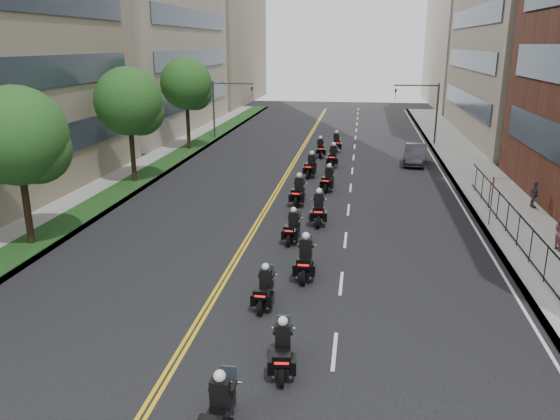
{
  "coord_description": "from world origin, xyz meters",
  "views": [
    {
      "loc": [
        3.71,
        -9.81,
        9.04
      ],
      "look_at": [
        0.21,
        13.73,
        1.76
      ],
      "focal_mm": 35.0,
      "sensor_mm": 36.0,
      "label": 1
    }
  ],
  "objects_px": {
    "motorcycle_4": "(293,228)",
    "parked_sedan": "(416,154)",
    "motorcycle_10": "(320,149)",
    "motorcycle_11": "(336,143)",
    "motorcycle_8": "(311,167)",
    "motorcycle_5": "(319,210)",
    "motorcycle_7": "(329,180)",
    "motorcycle_1": "(283,351)",
    "motorcycle_6": "(299,192)",
    "motorcycle_9": "(333,157)",
    "pedestrian_c": "(534,194)",
    "motorcycle_2": "(265,290)",
    "motorcycle_3": "(305,260)",
    "motorcycle_0": "(219,413)"
  },
  "relations": [
    {
      "from": "motorcycle_0",
      "to": "motorcycle_10",
      "type": "bearing_deg",
      "value": 91.76
    },
    {
      "from": "pedestrian_c",
      "to": "motorcycle_5",
      "type": "bearing_deg",
      "value": 103.21
    },
    {
      "from": "motorcycle_10",
      "to": "motorcycle_11",
      "type": "xyz_separation_m",
      "value": [
        1.18,
        2.82,
        0.02
      ]
    },
    {
      "from": "motorcycle_6",
      "to": "motorcycle_11",
      "type": "relative_size",
      "value": 1.03
    },
    {
      "from": "motorcycle_1",
      "to": "parked_sedan",
      "type": "relative_size",
      "value": 0.49
    },
    {
      "from": "motorcycle_11",
      "to": "pedestrian_c",
      "type": "bearing_deg",
      "value": -58.6
    },
    {
      "from": "motorcycle_3",
      "to": "motorcycle_9",
      "type": "bearing_deg",
      "value": 88.38
    },
    {
      "from": "motorcycle_10",
      "to": "parked_sedan",
      "type": "relative_size",
      "value": 0.52
    },
    {
      "from": "motorcycle_3",
      "to": "motorcycle_8",
      "type": "xyz_separation_m",
      "value": [
        -1.37,
        17.33,
        -0.01
      ]
    },
    {
      "from": "motorcycle_8",
      "to": "parked_sedan",
      "type": "xyz_separation_m",
      "value": [
        7.65,
        5.39,
        0.04
      ]
    },
    {
      "from": "motorcycle_6",
      "to": "motorcycle_4",
      "type": "bearing_deg",
      "value": -82.99
    },
    {
      "from": "motorcycle_4",
      "to": "motorcycle_10",
      "type": "bearing_deg",
      "value": 95.93
    },
    {
      "from": "motorcycle_5",
      "to": "motorcycle_6",
      "type": "xyz_separation_m",
      "value": [
        -1.43,
        3.33,
        -0.0
      ]
    },
    {
      "from": "motorcycle_0",
      "to": "motorcycle_4",
      "type": "relative_size",
      "value": 1.05
    },
    {
      "from": "motorcycle_11",
      "to": "motorcycle_5",
      "type": "bearing_deg",
      "value": -94.83
    },
    {
      "from": "motorcycle_1",
      "to": "motorcycle_7",
      "type": "height_order",
      "value": "motorcycle_7"
    },
    {
      "from": "motorcycle_7",
      "to": "pedestrian_c",
      "type": "relative_size",
      "value": 1.55
    },
    {
      "from": "motorcycle_5",
      "to": "motorcycle_11",
      "type": "relative_size",
      "value": 1.03
    },
    {
      "from": "motorcycle_4",
      "to": "parked_sedan",
      "type": "distance_m",
      "value": 20.07
    },
    {
      "from": "motorcycle_7",
      "to": "motorcycle_9",
      "type": "bearing_deg",
      "value": 98.77
    },
    {
      "from": "motorcycle_1",
      "to": "motorcycle_8",
      "type": "bearing_deg",
      "value": 87.03
    },
    {
      "from": "motorcycle_2",
      "to": "motorcycle_5",
      "type": "xyz_separation_m",
      "value": [
        1.14,
        9.67,
        0.11
      ]
    },
    {
      "from": "motorcycle_2",
      "to": "motorcycle_9",
      "type": "height_order",
      "value": "motorcycle_9"
    },
    {
      "from": "motorcycle_5",
      "to": "pedestrian_c",
      "type": "height_order",
      "value": "motorcycle_5"
    },
    {
      "from": "motorcycle_0",
      "to": "motorcycle_2",
      "type": "height_order",
      "value": "motorcycle_0"
    },
    {
      "from": "motorcycle_11",
      "to": "motorcycle_7",
      "type": "bearing_deg",
      "value": -94.33
    },
    {
      "from": "motorcycle_5",
      "to": "motorcycle_8",
      "type": "distance_m",
      "value": 10.52
    },
    {
      "from": "motorcycle_0",
      "to": "motorcycle_2",
      "type": "relative_size",
      "value": 1.09
    },
    {
      "from": "pedestrian_c",
      "to": "motorcycle_11",
      "type": "bearing_deg",
      "value": 30.17
    },
    {
      "from": "motorcycle_6",
      "to": "motorcycle_3",
      "type": "bearing_deg",
      "value": -79.01
    },
    {
      "from": "motorcycle_4",
      "to": "motorcycle_7",
      "type": "xyz_separation_m",
      "value": [
        1.08,
        9.64,
        0.03
      ]
    },
    {
      "from": "motorcycle_7",
      "to": "motorcycle_8",
      "type": "xyz_separation_m",
      "value": [
        -1.45,
        3.68,
        0.03
      ]
    },
    {
      "from": "motorcycle_1",
      "to": "motorcycle_11",
      "type": "distance_m",
      "value": 33.84
    },
    {
      "from": "motorcycle_4",
      "to": "motorcycle_11",
      "type": "distance_m",
      "value": 23.15
    },
    {
      "from": "pedestrian_c",
      "to": "motorcycle_4",
      "type": "bearing_deg",
      "value": 112.61
    },
    {
      "from": "motorcycle_4",
      "to": "motorcycle_5",
      "type": "xyz_separation_m",
      "value": [
        0.99,
        2.88,
        0.08
      ]
    },
    {
      "from": "motorcycle_7",
      "to": "motorcycle_11",
      "type": "height_order",
      "value": "motorcycle_11"
    },
    {
      "from": "motorcycle_4",
      "to": "motorcycle_6",
      "type": "bearing_deg",
      "value": 99.26
    },
    {
      "from": "motorcycle_5",
      "to": "motorcycle_7",
      "type": "height_order",
      "value": "motorcycle_5"
    },
    {
      "from": "motorcycle_4",
      "to": "parked_sedan",
      "type": "height_order",
      "value": "motorcycle_4"
    },
    {
      "from": "motorcycle_5",
      "to": "motorcycle_7",
      "type": "distance_m",
      "value": 6.76
    },
    {
      "from": "motorcycle_8",
      "to": "motorcycle_11",
      "type": "height_order",
      "value": "motorcycle_8"
    },
    {
      "from": "motorcycle_2",
      "to": "motorcycle_6",
      "type": "height_order",
      "value": "motorcycle_6"
    },
    {
      "from": "motorcycle_4",
      "to": "motorcycle_10",
      "type": "distance_m",
      "value": 20.31
    },
    {
      "from": "motorcycle_9",
      "to": "motorcycle_4",
      "type": "bearing_deg",
      "value": -90.69
    },
    {
      "from": "motorcycle_9",
      "to": "parked_sedan",
      "type": "bearing_deg",
      "value": 19.33
    },
    {
      "from": "motorcycle_0",
      "to": "motorcycle_6",
      "type": "height_order",
      "value": "motorcycle_6"
    },
    {
      "from": "motorcycle_1",
      "to": "pedestrian_c",
      "type": "distance_m",
      "value": 21.29
    },
    {
      "from": "motorcycle_6",
      "to": "motorcycle_7",
      "type": "relative_size",
      "value": 1.07
    },
    {
      "from": "motorcycle_5",
      "to": "motorcycle_10",
      "type": "relative_size",
      "value": 1.07
    }
  ]
}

